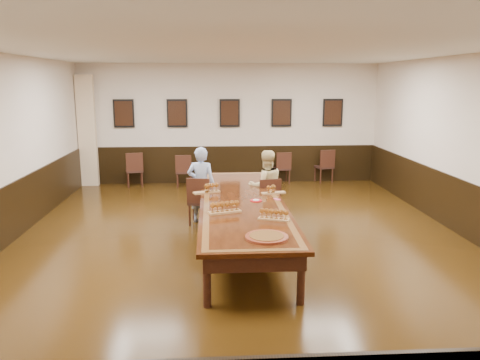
{
  "coord_description": "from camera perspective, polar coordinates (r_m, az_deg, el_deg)",
  "views": [
    {
      "loc": [
        -0.51,
        -7.65,
        2.72
      ],
      "look_at": [
        0.0,
        0.5,
        1.0
      ],
      "focal_mm": 35.0,
      "sensor_mm": 36.0,
      "label": 1
    }
  ],
  "objects": [
    {
      "name": "posters",
      "position": [
        12.63,
        -1.26,
        8.17
      ],
      "size": [
        6.14,
        0.04,
        0.74
      ],
      "color": "black",
      "rests_on": "wall_back"
    },
    {
      "name": "person_man",
      "position": [
        9.14,
        -4.74,
        -0.6
      ],
      "size": [
        0.6,
        0.45,
        1.5
      ],
      "primitive_type": "imported",
      "rotation": [
        0.0,
        0.0,
        2.96
      ],
      "color": "#4F73C7",
      "rests_on": "floor"
    },
    {
      "name": "carved_platter",
      "position": [
        6.04,
        3.27,
        -6.95
      ],
      "size": [
        0.64,
        0.64,
        0.04
      ],
      "color": "#602113",
      "rests_on": "conference_table"
    },
    {
      "name": "spare_chair_b",
      "position": [
        12.35,
        -6.86,
        1.15
      ],
      "size": [
        0.41,
        0.45,
        0.87
      ],
      "primitive_type": null,
      "rotation": [
        0.0,
        0.0,
        3.15
      ],
      "color": "black",
      "rests_on": "floor"
    },
    {
      "name": "wall_right",
      "position": [
        8.96,
        26.81,
        3.43
      ],
      "size": [
        0.02,
        10.0,
        3.2
      ],
      "primitive_type": "cube",
      "color": "beige",
      "rests_on": "floor"
    },
    {
      "name": "person_woman",
      "position": [
        9.16,
        3.17,
        -0.78
      ],
      "size": [
        0.8,
        0.67,
        1.43
      ],
      "primitive_type": "imported",
      "rotation": [
        0.0,
        0.0,
        3.33
      ],
      "color": "beige",
      "rests_on": "floor"
    },
    {
      "name": "conference_table",
      "position": [
        7.96,
        0.22,
        -3.48
      ],
      "size": [
        1.4,
        5.0,
        0.76
      ],
      "color": "black",
      "rests_on": "floor"
    },
    {
      "name": "red_plate_grp",
      "position": [
        7.87,
        1.96,
        -2.52
      ],
      "size": [
        0.2,
        0.2,
        0.03
      ],
      "color": "red",
      "rests_on": "conference_table"
    },
    {
      "name": "spare_chair_d",
      "position": [
        13.05,
        10.2,
        1.73
      ],
      "size": [
        0.52,
        0.55,
        0.92
      ],
      "primitive_type": null,
      "rotation": [
        0.0,
        0.0,
        3.36
      ],
      "color": "black",
      "rests_on": "floor"
    },
    {
      "name": "wall_front",
      "position": [
        2.92,
        6.87,
        -10.81
      ],
      "size": [
        8.0,
        0.02,
        3.2
      ],
      "primitive_type": "cube",
      "color": "beige",
      "rests_on": "floor"
    },
    {
      "name": "wainscoting",
      "position": [
        7.99,
        0.22,
        -4.25
      ],
      "size": [
        8.0,
        10.0,
        1.0
      ],
      "color": "black",
      "rests_on": "floor"
    },
    {
      "name": "chair_man",
      "position": [
        9.11,
        -4.84,
        -2.45
      ],
      "size": [
        0.52,
        0.55,
        0.94
      ],
      "primitive_type": null,
      "rotation": [
        0.0,
        0.0,
        2.96
      ],
      "color": "black",
      "rests_on": "floor"
    },
    {
      "name": "curtain",
      "position": [
        12.95,
        -18.14,
        5.68
      ],
      "size": [
        0.45,
        0.18,
        2.9
      ],
      "primitive_type": "cube",
      "color": "beige",
      "rests_on": "floor"
    },
    {
      "name": "flight_d",
      "position": [
        6.81,
        4.15,
        -4.27
      ],
      "size": [
        0.47,
        0.28,
        0.17
      ],
      "color": "#9C7041",
      "rests_on": "conference_table"
    },
    {
      "name": "ceiling",
      "position": [
        7.69,
        0.24,
        15.54
      ],
      "size": [
        8.0,
        10.0,
        0.02
      ],
      "primitive_type": "cube",
      "color": "white",
      "rests_on": "floor"
    },
    {
      "name": "spare_chair_a",
      "position": [
        12.61,
        -12.76,
        1.28
      ],
      "size": [
        0.53,
        0.56,
        0.92
      ],
      "primitive_type": null,
      "rotation": [
        0.0,
        0.0,
        3.38
      ],
      "color": "black",
      "rests_on": "floor"
    },
    {
      "name": "wall_back",
      "position": [
        12.72,
        -1.27,
        6.84
      ],
      "size": [
        8.0,
        0.02,
        3.2
      ],
      "primitive_type": "cube",
      "color": "beige",
      "rests_on": "floor"
    },
    {
      "name": "chair_woman",
      "position": [
        9.13,
        3.34,
        -2.48
      ],
      "size": [
        0.51,
        0.54,
        0.91
      ],
      "primitive_type": null,
      "rotation": [
        0.0,
        0.0,
        3.33
      ],
      "color": "black",
      "rests_on": "floor"
    },
    {
      "name": "flight_b",
      "position": [
        8.39,
        4.01,
        -1.18
      ],
      "size": [
        0.45,
        0.22,
        0.16
      ],
      "color": "#9C7041",
      "rests_on": "conference_table"
    },
    {
      "name": "flight_a",
      "position": [
        8.44,
        -3.83,
        -1.05
      ],
      "size": [
        0.5,
        0.3,
        0.18
      ],
      "color": "#9C7041",
      "rests_on": "conference_table"
    },
    {
      "name": "pink_phone",
      "position": [
        8.0,
        4.51,
        -2.36
      ],
      "size": [
        0.12,
        0.16,
        0.01
      ],
      "primitive_type": "cube",
      "rotation": [
        0.0,
        0.0,
        0.44
      ],
      "color": "#D84870",
      "rests_on": "conference_table"
    },
    {
      "name": "spare_chair_c",
      "position": [
        12.79,
        5.15,
        1.55
      ],
      "size": [
        0.45,
        0.48,
        0.87
      ],
      "primitive_type": null,
      "rotation": [
        0.0,
        0.0,
        3.24
      ],
      "color": "black",
      "rests_on": "floor"
    },
    {
      "name": "flight_c",
      "position": [
        7.16,
        -1.87,
        -3.38
      ],
      "size": [
        0.52,
        0.3,
        0.19
      ],
      "color": "#9C7041",
      "rests_on": "conference_table"
    },
    {
      "name": "floor",
      "position": [
        8.14,
        0.22,
        -7.7
      ],
      "size": [
        8.0,
        10.0,
        0.02
      ],
      "primitive_type": "cube",
      "color": "black",
      "rests_on": "ground"
    }
  ]
}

